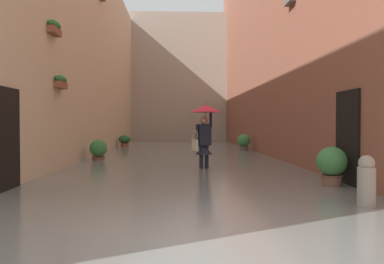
{
  "coord_description": "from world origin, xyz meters",
  "views": [
    {
      "loc": [
        0.16,
        4.46,
        1.49
      ],
      "look_at": [
        -0.25,
        -6.4,
        1.25
      ],
      "focal_mm": 36.94,
      "sensor_mm": 36.0,
      "label": 1
    }
  ],
  "objects": [
    {
      "name": "mooring_bollard",
      "position": [
        -2.85,
        -1.67,
        0.49
      ],
      "size": [
        0.28,
        0.28,
        0.98
      ],
      "color": "gray",
      "rests_on": "ground_plane"
    },
    {
      "name": "building_facade_right",
      "position": [
        4.44,
        -12.5,
        4.58
      ],
      "size": [
        2.04,
        29.01,
        9.16
      ],
      "color": "beige",
      "rests_on": "ground_plane"
    },
    {
      "name": "potted_plant_near_left",
      "position": [
        -3.12,
        -3.76,
        0.58
      ],
      "size": [
        0.64,
        0.64,
        0.99
      ],
      "color": "brown",
      "rests_on": "ground_plane"
    },
    {
      "name": "potted_plant_far_right",
      "position": [
        3.11,
        -17.78,
        0.48
      ],
      "size": [
        0.67,
        0.67,
        0.81
      ],
      "color": "brown",
      "rests_on": "ground_plane"
    },
    {
      "name": "ground_plane",
      "position": [
        0.0,
        -12.5,
        0.0
      ],
      "size": [
        62.52,
        62.52,
        0.0
      ],
      "primitive_type": "plane",
      "color": "gray"
    },
    {
      "name": "potted_plant_near_right",
      "position": [
        2.99,
        -9.81,
        0.5
      ],
      "size": [
        0.62,
        0.62,
        0.9
      ],
      "color": "brown",
      "rests_on": "ground_plane"
    },
    {
      "name": "potted_plant_mid_left",
      "position": [
        -3.02,
        -14.22,
        0.57
      ],
      "size": [
        0.64,
        0.64,
        0.97
      ],
      "color": "#66605B",
      "rests_on": "ground_plane"
    },
    {
      "name": "person_wading",
      "position": [
        -0.65,
        -7.07,
        1.43
      ],
      "size": [
        0.94,
        0.94,
        2.1
      ],
      "color": "black",
      "rests_on": "ground_plane"
    },
    {
      "name": "flood_water",
      "position": [
        0.0,
        -12.5,
        0.09
      ],
      "size": [
        7.88,
        31.01,
        0.17
      ],
      "primitive_type": "cube",
      "color": "slate",
      "rests_on": "ground_plane"
    },
    {
      "name": "building_facade_far",
      "position": [
        0.0,
        -25.91,
        4.89
      ],
      "size": [
        10.68,
        1.8,
        9.78
      ],
      "primitive_type": "cube",
      "color": "#A89989",
      "rests_on": "ground_plane"
    },
    {
      "name": "building_facade_left",
      "position": [
        -4.44,
        -12.5,
        6.06
      ],
      "size": [
        2.04,
        29.01,
        12.12
      ],
      "color": "#935642",
      "rests_on": "ground_plane"
    }
  ]
}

